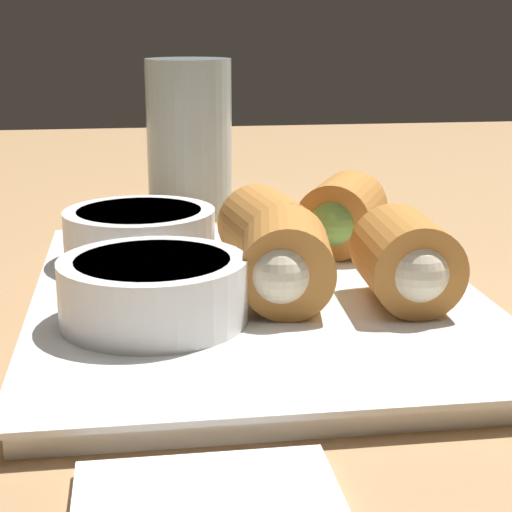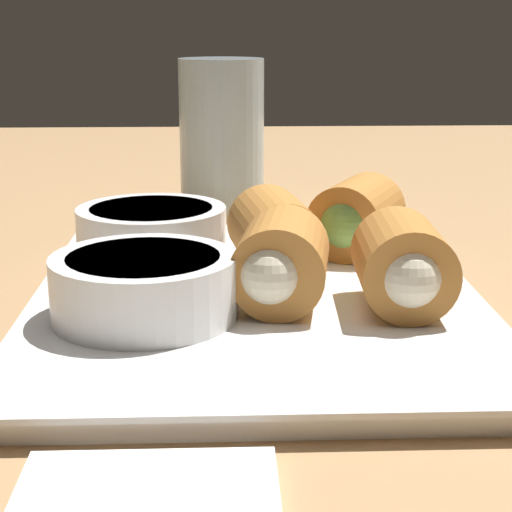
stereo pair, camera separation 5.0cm
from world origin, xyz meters
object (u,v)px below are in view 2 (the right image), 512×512
at_px(serving_plate, 256,301).
at_px(dipping_bowl_far, 152,230).
at_px(drinking_glass, 222,138).
at_px(dipping_bowl_near, 144,284).

bearing_deg(serving_plate, dipping_bowl_far, 42.45).
bearing_deg(serving_plate, drinking_glass, 4.12).
bearing_deg(dipping_bowl_far, drinking_glass, -13.24).
relative_size(dipping_bowl_near, dipping_bowl_far, 1.00).
bearing_deg(dipping_bowl_near, dipping_bowl_far, 2.56).
bearing_deg(dipping_bowl_near, drinking_glass, -7.41).
bearing_deg(dipping_bowl_far, dipping_bowl_near, -177.44).
height_order(dipping_bowl_near, drinking_glass, drinking_glass).
relative_size(dipping_bowl_far, drinking_glass, 0.73).
bearing_deg(drinking_glass, serving_plate, -175.88).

